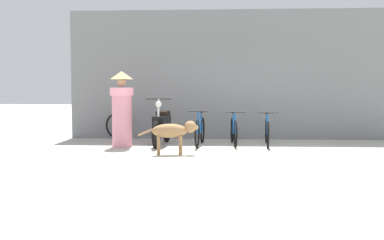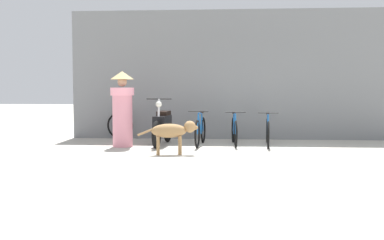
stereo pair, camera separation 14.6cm
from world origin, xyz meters
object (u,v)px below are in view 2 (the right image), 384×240
person_in_robes (122,108)px  spare_tire_left (120,126)px  bicycle_0 (200,131)px  motorcycle (162,126)px  stray_dog (173,131)px  bicycle_1 (234,131)px  bicycle_2 (268,132)px

person_in_robes → spare_tire_left: person_in_robes is taller
bicycle_0 → motorcycle: (-0.89, -0.01, 0.11)m
motorcycle → stray_dog: motorcycle is taller
spare_tire_left → bicycle_0: bearing=-29.3°
bicycle_1 → person_in_robes: size_ratio=0.93×
bicycle_1 → spare_tire_left: (-3.00, 1.10, 0.02)m
stray_dog → spare_tire_left: bearing=112.4°
bicycle_1 → stray_dog: bearing=-40.4°
stray_dog → spare_tire_left: size_ratio=1.71×
motorcycle → stray_dog: 1.54m
stray_dog → person_in_robes: person_in_robes is taller
motorcycle → person_in_robes: 1.03m
bicycle_2 → motorcycle: bearing=-84.1°
stray_dog → spare_tire_left: (-1.72, 2.73, -0.12)m
bicycle_0 → person_in_robes: bearing=-74.7°
spare_tire_left → motorcycle: bearing=-43.7°
motorcycle → stray_dog: size_ratio=1.52×
stray_dog → person_in_robes: size_ratio=0.71×
bicycle_0 → bicycle_2: size_ratio=0.96×
bicycle_2 → person_in_robes: person_in_robes is taller
stray_dog → person_in_robes: 1.80m
bicycle_0 → stray_dog: 1.58m
bicycle_0 → motorcycle: size_ratio=0.88×
spare_tire_left → stray_dog: bearing=-57.8°
spare_tire_left → bicycle_2: bearing=-17.3°
bicycle_0 → person_in_robes: (-1.77, -0.32, 0.56)m
bicycle_2 → stray_dog: bicycle_2 is taller
bicycle_1 → motorcycle: bearing=-87.5°
motorcycle → bicycle_0: bearing=95.3°
bicycle_0 → bicycle_1: size_ratio=1.01×
bicycle_1 → person_in_robes: bearing=-82.3°
bicycle_2 → motorcycle: 2.47m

